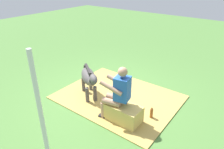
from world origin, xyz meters
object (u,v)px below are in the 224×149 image
(hay_bale, at_px, (123,113))
(person_seated, at_px, (117,92))
(pony_standing, at_px, (89,78))
(tent_pole_left, at_px, (44,129))
(soda_bottle, at_px, (151,113))

(hay_bale, height_order, person_seated, person_seated)
(hay_bale, relative_size, pony_standing, 0.66)
(tent_pole_left, bearing_deg, pony_standing, -60.37)
(hay_bale, distance_m, person_seated, 0.52)
(person_seated, height_order, soda_bottle, person_seated)
(person_seated, relative_size, tent_pole_left, 0.58)
(person_seated, bearing_deg, soda_bottle, -141.40)
(pony_standing, xyz_separation_m, soda_bottle, (-1.67, -0.20, -0.44))
(hay_bale, distance_m, tent_pole_left, 2.11)
(person_seated, bearing_deg, hay_bale, -171.85)
(pony_standing, bearing_deg, person_seated, 165.55)
(person_seated, xyz_separation_m, soda_bottle, (-0.60, -0.48, -0.55))
(person_seated, bearing_deg, tent_pole_left, 94.93)
(person_seated, distance_m, tent_pole_left, 1.94)
(person_seated, xyz_separation_m, tent_pole_left, (-0.16, 1.89, 0.41))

